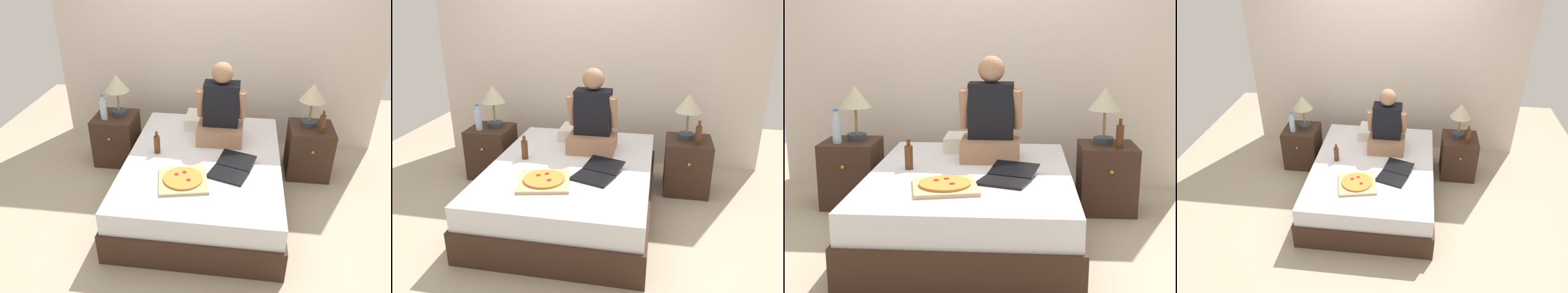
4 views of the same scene
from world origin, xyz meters
The scene contains 14 objects.
ground_plane centered at (0.00, 0.00, 0.00)m, with size 5.73×5.73×0.00m, color tan.
wall_back centered at (0.00, 1.31, 1.25)m, with size 3.73×0.12×2.50m, color beige.
bed centered at (0.00, 0.00, 0.24)m, with size 1.44×1.89×0.48m.
nightstand_left centered at (-1.05, 0.63, 0.27)m, with size 0.44×0.47×0.55m.
lamp_on_left_nightstand centered at (-1.01, 0.68, 0.87)m, with size 0.26×0.26×0.45m.
water_bottle centered at (-1.13, 0.54, 0.66)m, with size 0.07×0.07×0.28m.
nightstand_right centered at (1.05, 0.63, 0.27)m, with size 0.44×0.47×0.55m.
lamp_on_right_nightstand centered at (1.02, 0.68, 0.87)m, with size 0.26×0.26×0.45m.
beer_bottle centered at (1.12, 0.53, 0.64)m, with size 0.06×0.06×0.23m.
pillow centered at (0.00, 0.67, 0.54)m, with size 0.52×0.34×0.12m, color silver.
person_seated centered at (0.12, 0.39, 0.76)m, with size 0.47×0.40×0.78m.
laptop centered at (0.26, -0.21, 0.50)m, with size 0.43×0.49×0.07m.
pizza_box centered at (-0.12, -0.41, 0.50)m, with size 0.47×0.47×0.05m.
beer_bottle_on_bed centered at (-0.44, 0.03, 0.57)m, with size 0.06×0.06×0.22m.
Camera 2 is at (0.72, -3.02, 1.84)m, focal length 35.00 mm.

